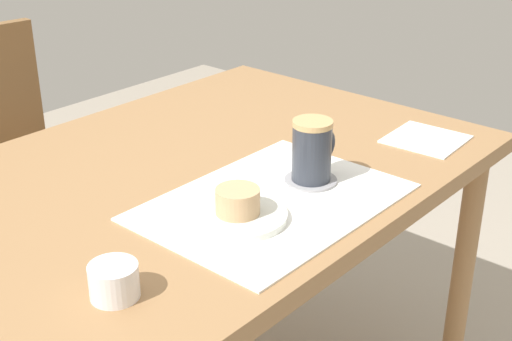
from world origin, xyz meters
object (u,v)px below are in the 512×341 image
object	(u,v)px
pastry_plate	(238,216)
coffee_mug	(313,150)
pastry	(238,201)
sugar_bowl	(114,281)
wooden_chair	(1,180)
dining_table	(199,203)

from	to	relation	value
pastry_plate	coffee_mug	distance (m)	0.21
pastry	sugar_bowl	size ratio (longest dim) A/B	1.06
wooden_chair	sugar_bowl	bearing A→B (deg)	75.95
pastry_plate	pastry	xyz separation A→B (m)	(0.00, 0.00, 0.03)
pastry	sugar_bowl	distance (m)	0.27
pastry_plate	pastry	bearing A→B (deg)	0.00
dining_table	coffee_mug	xyz separation A→B (m)	(0.09, -0.21, 0.14)
dining_table	wooden_chair	xyz separation A→B (m)	(-0.04, 0.70, -0.15)
dining_table	pastry_plate	bearing A→B (deg)	-117.54
wooden_chair	sugar_bowl	distance (m)	1.02
pastry_plate	sugar_bowl	distance (m)	0.27
coffee_mug	dining_table	bearing A→B (deg)	113.72
pastry	coffee_mug	size ratio (longest dim) A/B	0.64
pastry_plate	sugar_bowl	bearing A→B (deg)	-176.48
coffee_mug	sugar_bowl	bearing A→B (deg)	-178.50
dining_table	coffee_mug	size ratio (longest dim) A/B	10.04
coffee_mug	pastry	bearing A→B (deg)	178.71
pastry	coffee_mug	xyz separation A→B (m)	(0.20, -0.00, 0.03)
coffee_mug	sugar_bowl	xyz separation A→B (m)	(-0.47, -0.01, -0.04)
pastry_plate	pastry	size ratio (longest dim) A/B	2.24
dining_table	pastry	bearing A→B (deg)	-117.54
wooden_chair	pastry	distance (m)	0.95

